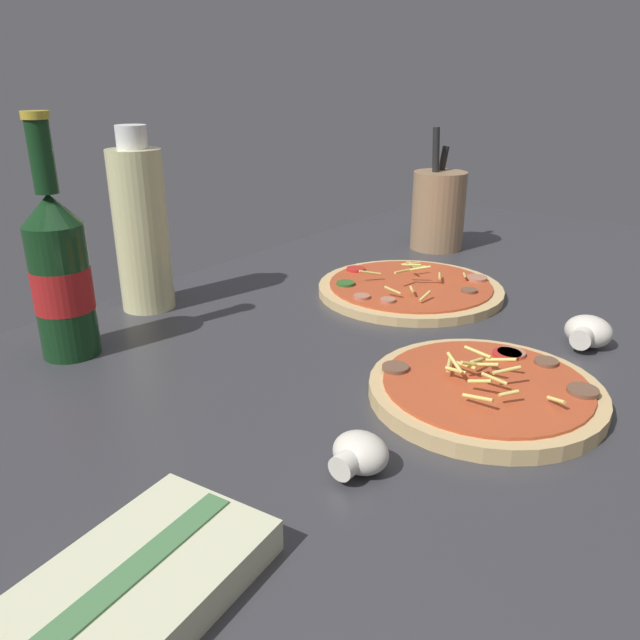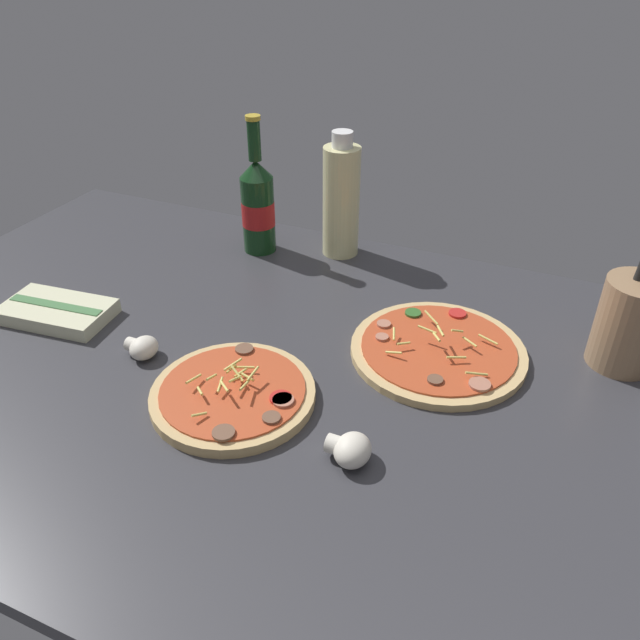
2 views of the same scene
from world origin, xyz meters
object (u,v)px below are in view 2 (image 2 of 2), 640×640
oil_bottle (341,200)px  mushroom_right (143,348)px  utensil_crock (630,323)px  pizza_near (233,394)px  dish_towel (57,311)px  mushroom_left (350,449)px  pizza_far (438,350)px  beer_bottle (258,205)px

oil_bottle → mushroom_right: bearing=-108.0°
mushroom_right → utensil_crock: size_ratio=0.23×
pizza_near → dish_towel: 37.81cm
mushroom_left → pizza_far: bearing=80.7°
pizza_near → mushroom_left: pizza_near is taller
mushroom_right → dish_towel: mushroom_right is taller
pizza_far → mushroom_left: pizza_far is taller
utensil_crock → pizza_far: bearing=-160.6°
dish_towel → beer_bottle: bearing=62.0°
pizza_far → mushroom_right: pizza_far is taller
beer_bottle → mushroom_left: beer_bottle is taller
pizza_near → beer_bottle: beer_bottle is taller
oil_bottle → utensil_crock: 54.50cm
dish_towel → mushroom_right: bearing=-9.2°
beer_bottle → oil_bottle: beer_bottle is taller
pizza_far → utensil_crock: 27.52cm
beer_bottle → mushroom_left: (37.28, -46.34, -7.64)cm
pizza_far → oil_bottle: oil_bottle is taller
utensil_crock → pizza_near: bearing=-147.8°
pizza_far → dish_towel: (-60.45, -15.18, 0.46)cm
oil_bottle → dish_towel: (-34.02, -40.91, -9.79)cm
oil_bottle → beer_bottle: bearing=-160.8°
pizza_far → utensil_crock: (25.27, 8.90, 6.30)cm
pizza_near → beer_bottle: 46.66cm
oil_bottle → mushroom_right: oil_bottle is taller
beer_bottle → dish_towel: size_ratio=1.41×
pizza_far → dish_towel: bearing=-165.9°
dish_towel → utensil_crock: bearing=15.7°
pizza_far → oil_bottle: size_ratio=1.11×
pizza_far → mushroom_left: (-4.24, -25.88, 1.12)cm
mushroom_right → utensil_crock: bearing=22.4°
mushroom_right → dish_towel: bearing=170.8°
dish_towel → pizza_far: bearing=14.1°
utensil_crock → mushroom_left: bearing=-130.3°
pizza_near → mushroom_left: size_ratio=4.04×
pizza_near → pizza_far: bearing=42.9°
mushroom_left → mushroom_right: mushroom_left is taller
mushroom_left → mushroom_right: size_ratio=1.13×
oil_bottle → mushroom_left: size_ratio=4.25×
dish_towel → mushroom_left: bearing=-10.8°
oil_bottle → mushroom_left: (22.19, -51.60, -9.13)cm
beer_bottle → mushroom_left: bearing=-51.2°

